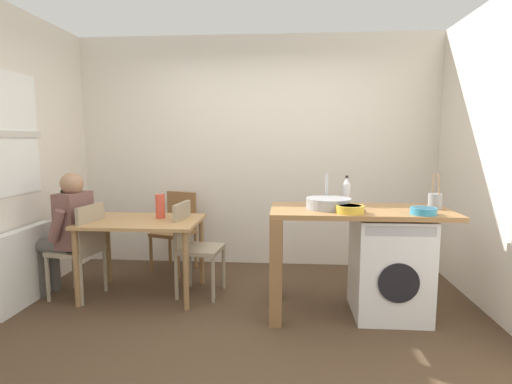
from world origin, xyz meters
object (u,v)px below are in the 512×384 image
Objects in this scene: washing_machine at (389,266)px; mixing_bowl at (350,209)px; bottle_tall_green at (346,192)px; utensil_crock at (435,201)px; chair_opposite at (193,243)px; colander at (423,211)px; chair_person_seat at (82,245)px; seated_person at (67,228)px; chair_spare_by_wall at (177,227)px; dining_table at (142,230)px; vase at (160,206)px.

mixing_bowl is (-0.38, -0.20, 0.52)m from washing_machine.
bottle_tall_green is 0.88× the size of utensil_crock.
chair_opposite is 1.57m from mixing_bowl.
chair_opposite is 4.50× the size of colander.
chair_person_seat is 4.00× the size of mixing_bowl.
chair_opposite is at bearing -70.47° from chair_person_seat.
bottle_tall_green is at bearing -79.37° from seated_person.
chair_spare_by_wall is (0.67, 0.88, 0.00)m from chair_person_seat.
utensil_crock reaches higher than mixing_bowl.
colander is (0.19, -0.22, 0.52)m from washing_machine.
washing_machine is (2.26, -0.28, -0.21)m from dining_table.
seated_person is 4.58× the size of bottle_tall_green.
washing_machine is at bearing -10.34° from vase.
utensil_crock reaches higher than chair_person_seat.
chair_person_seat is 3.80× the size of vase.
chair_opposite is (1.02, 0.17, 0.00)m from chair_person_seat.
washing_machine is at bearing 85.82° from chair_opposite.
colander is at bearing -49.26° from washing_machine.
chair_person_seat is at bearing -90.00° from seated_person.
chair_person_seat is 1.05× the size of washing_machine.
vase reaches higher than chair_opposite.
mixing_bowl is (-0.03, -0.43, -0.08)m from bottle_tall_green.
bottle_tall_green reaches higher than mixing_bowl.
seated_person reaches higher than dining_table.
vase is (-2.30, 0.60, -0.09)m from colander.
seated_person is at bearing 176.14° from washing_machine.
mixing_bowl is 0.75× the size of utensil_crock.
dining_table is 1.22× the size of chair_opposite.
chair_person_seat is at bearing -163.01° from vase.
chair_person_seat is 2.81m from washing_machine.
dining_table is at bearing -76.24° from chair_opposite.
bottle_tall_green is at bearing 146.54° from washing_machine.
seated_person reaches higher than mixing_bowl.
seated_person reaches higher than bottle_tall_green.
seated_person is 4.01× the size of utensil_crock.
dining_table is at bearing 168.39° from colander.
utensil_crock is 0.33m from colander.
washing_machine is (1.78, -0.34, -0.08)m from chair_opposite.
mixing_bowl reaches higher than washing_machine.
seated_person is at bearing 90.00° from chair_person_seat.
mixing_bowl is at bearing 163.32° from chair_spare_by_wall.
chair_person_seat is at bearing 172.58° from colander.
bottle_tall_green is 1.17× the size of mixing_bowl.
colander is at bearing -39.93° from bottle_tall_green.
dining_table is 4.65× the size of vase.
chair_opposite is at bearing 135.14° from chair_spare_by_wall.
colander is at bearing 80.82° from chair_opposite.
chair_opposite is at bearing 164.10° from colander.
dining_table is at bearing 178.31° from bottle_tall_green.
utensil_crock is (2.63, -0.23, 0.35)m from dining_table.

